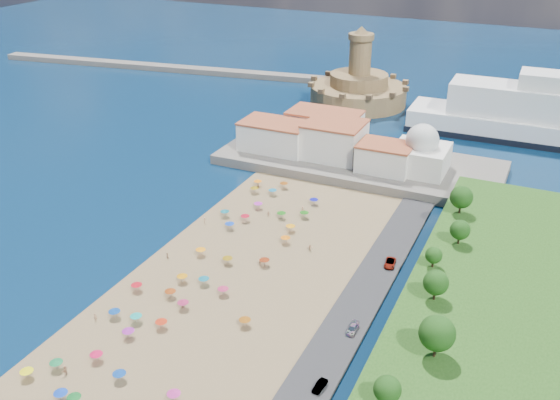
% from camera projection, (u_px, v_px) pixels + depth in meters
% --- Properties ---
extents(ground, '(700.00, 700.00, 0.00)m').
position_uv_depth(ground, '(220.00, 270.00, 146.44)').
color(ground, '#071938').
rests_on(ground, ground).
extents(terrace, '(90.00, 36.00, 3.00)m').
position_uv_depth(terrace, '(359.00, 163.00, 201.61)').
color(terrace, '#59544C').
rests_on(terrace, ground).
extents(jetty, '(18.00, 70.00, 2.40)m').
position_uv_depth(jetty, '(333.00, 122.00, 238.60)').
color(jetty, '#59544C').
rests_on(jetty, ground).
extents(breakwater, '(199.03, 34.77, 2.60)m').
position_uv_depth(breakwater, '(181.00, 69.00, 312.21)').
color(breakwater, '#59544C').
rests_on(breakwater, ground).
extents(waterfront_buildings, '(57.00, 29.00, 11.00)m').
position_uv_depth(waterfront_buildings, '(323.00, 137.00, 204.26)').
color(waterfront_buildings, silver).
rests_on(waterfront_buildings, terrace).
extents(domed_building, '(16.00, 16.00, 15.00)m').
position_uv_depth(domed_building, '(421.00, 153.00, 189.17)').
color(domed_building, silver).
rests_on(domed_building, terrace).
extents(fortress, '(40.00, 40.00, 32.40)m').
position_uv_depth(fortress, '(358.00, 89.00, 260.69)').
color(fortress, '#926E49').
rests_on(fortress, ground).
extents(beach_parasols, '(31.23, 115.40, 2.20)m').
position_uv_depth(beach_parasols, '(185.00, 289.00, 135.55)').
color(beach_parasols, gray).
rests_on(beach_parasols, beach).
extents(beachgoers, '(35.65, 100.52, 1.89)m').
position_uv_depth(beachgoers, '(202.00, 269.00, 144.59)').
color(beachgoers, tan).
rests_on(beachgoers, beach).
extents(parked_cars, '(2.89, 67.74, 1.39)m').
position_uv_depth(parked_cars, '(355.00, 324.00, 125.64)').
color(parked_cars, gray).
rests_on(parked_cars, promenade).
extents(hillside_trees, '(14.30, 103.67, 8.23)m').
position_uv_depth(hillside_trees, '(425.00, 306.00, 116.07)').
color(hillside_trees, '#382314').
rests_on(hillside_trees, hillside).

